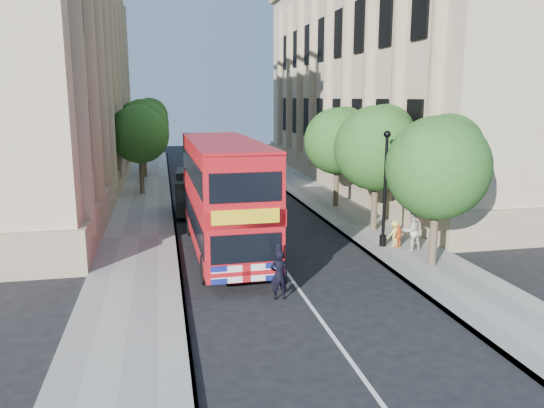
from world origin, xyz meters
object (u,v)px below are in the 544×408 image
double_decker_bus (224,193)px  woman_pedestrian (412,231)px  box_van (193,193)px  police_constable (279,275)px  lamp_post (385,194)px

double_decker_bus → woman_pedestrian: 8.28m
box_van → police_constable: size_ratio=2.65×
double_decker_bus → box_van: bearing=95.0°
woman_pedestrian → box_van: bearing=-59.0°
lamp_post → police_constable: bearing=-139.7°
lamp_post → woman_pedestrian: lamp_post is taller
lamp_post → woman_pedestrian: 2.00m
lamp_post → box_van: bearing=131.5°
lamp_post → box_van: lamp_post is taller
double_decker_bus → police_constable: double_decker_bus is taller
box_van → double_decker_bus: bearing=-80.1°
lamp_post → woman_pedestrian: (0.93, -0.91, -1.52)m
lamp_post → double_decker_bus: (-7.02, 0.68, 0.15)m
box_van → police_constable: bearing=-77.9°
double_decker_bus → box_van: double_decker_bus is taller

